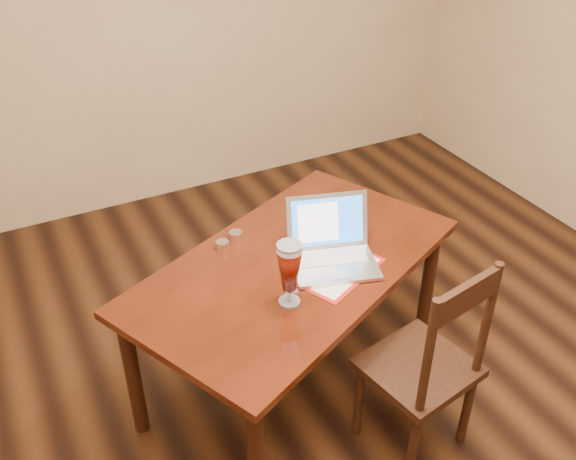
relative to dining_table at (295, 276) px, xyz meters
name	(u,v)px	position (x,y,z in m)	size (l,w,h in m)	color
ground	(350,446)	(0.03, -0.48, -0.63)	(5.00, 5.00, 0.00)	black
room_shell	(382,54)	(0.03, -0.48, 1.13)	(4.51, 5.01, 2.71)	tan
dining_table	(295,276)	(0.00, 0.00, 0.00)	(1.71, 1.39, 0.98)	#4F1A0A
dining_chair	(426,367)	(0.30, -0.58, -0.17)	(0.48, 0.47, 0.98)	#32190D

